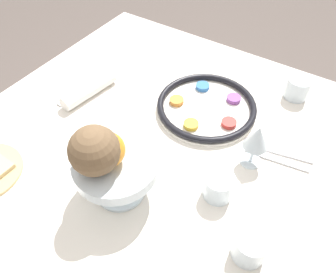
{
  "coord_description": "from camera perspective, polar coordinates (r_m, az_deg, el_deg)",
  "views": [
    {
      "loc": [
        0.47,
        0.37,
        1.44
      ],
      "look_at": [
        -0.04,
        0.05,
        0.78
      ],
      "focal_mm": 35.0,
      "sensor_mm": 36.0,
      "label": 1
    }
  ],
  "objects": [
    {
      "name": "fork_right",
      "position": [
        0.94,
        18.44,
        -3.79
      ],
      "size": [
        0.05,
        0.18,
        0.01
      ],
      "color": "silver",
      "rests_on": "dining_table"
    },
    {
      "name": "cup_far",
      "position": [
        1.13,
        21.62,
        7.82
      ],
      "size": [
        0.07,
        0.07,
        0.07
      ],
      "color": "silver",
      "rests_on": "dining_table"
    },
    {
      "name": "coconut",
      "position": [
        0.7,
        -12.7,
        -2.42
      ],
      "size": [
        0.11,
        0.11,
        0.11
      ],
      "color": "brown",
      "rests_on": "fruit_stand"
    },
    {
      "name": "dining_table",
      "position": [
        1.23,
        -2.81,
        -13.2
      ],
      "size": [
        1.18,
        1.08,
        0.74
      ],
      "color": "silver",
      "rests_on": "ground_plane"
    },
    {
      "name": "seder_plate",
      "position": [
        1.02,
        6.71,
        5.2
      ],
      "size": [
        0.31,
        0.31,
        0.03
      ],
      "color": "silver",
      "rests_on": "dining_table"
    },
    {
      "name": "cup_mid",
      "position": [
        0.75,
        14.09,
        -18.16
      ],
      "size": [
        0.07,
        0.07,
        0.07
      ],
      "color": "silver",
      "rests_on": "dining_table"
    },
    {
      "name": "ground_plane",
      "position": [
        1.56,
        -2.28,
        -19.82
      ],
      "size": [
        8.0,
        8.0,
        0.0
      ],
      "primitive_type": "plane",
      "color": "#564C47"
    },
    {
      "name": "spoon",
      "position": [
        1.13,
        -15.57,
        7.42
      ],
      "size": [
        0.16,
        0.03,
        0.01
      ],
      "color": "silver",
      "rests_on": "dining_table"
    },
    {
      "name": "fork_left",
      "position": [
        0.96,
        19.05,
        -2.59
      ],
      "size": [
        0.05,
        0.18,
        0.01
      ],
      "color": "silver",
      "rests_on": "dining_table"
    },
    {
      "name": "napkin_roll",
      "position": [
        1.09,
        -13.63,
        7.92
      ],
      "size": [
        0.2,
        0.07,
        0.05
      ],
      "color": "white",
      "rests_on": "dining_table"
    },
    {
      "name": "fruit_stand",
      "position": [
        0.77,
        -8.97,
        -5.45
      ],
      "size": [
        0.2,
        0.2,
        0.12
      ],
      "color": "silver",
      "rests_on": "dining_table"
    },
    {
      "name": "cup_near",
      "position": [
        0.81,
        8.79,
        -8.55
      ],
      "size": [
        0.07,
        0.07,
        0.07
      ],
      "color": "silver",
      "rests_on": "dining_table"
    },
    {
      "name": "wine_glass",
      "position": [
        0.85,
        15.25,
        -0.29
      ],
      "size": [
        0.07,
        0.07,
        0.13
      ],
      "color": "silver",
      "rests_on": "dining_table"
    },
    {
      "name": "orange_fruit",
      "position": [
        0.72,
        -10.54,
        -2.29
      ],
      "size": [
        0.08,
        0.08,
        0.08
      ],
      "color": "orange",
      "rests_on": "fruit_stand"
    }
  ]
}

